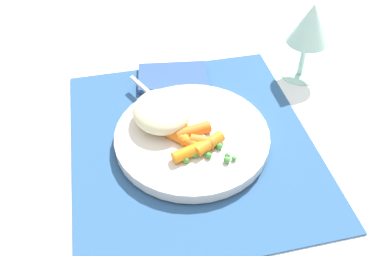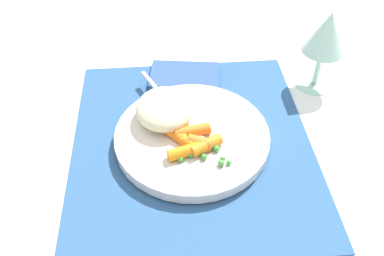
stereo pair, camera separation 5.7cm
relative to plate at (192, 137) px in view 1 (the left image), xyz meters
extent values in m
plane|color=white|center=(0.00, 0.00, -0.01)|extent=(2.40, 2.40, 0.00)
cube|color=#2D5684|center=(0.00, 0.00, -0.01)|extent=(0.40, 0.36, 0.01)
cylinder|color=silver|center=(0.00, 0.00, 0.00)|extent=(0.23, 0.23, 0.02)
ellipsoid|color=beige|center=(-0.04, -0.04, 0.03)|extent=(0.10, 0.09, 0.04)
cylinder|color=orange|center=(0.04, 0.02, 0.02)|extent=(0.04, 0.05, 0.02)
cylinder|color=orange|center=(0.04, -0.01, 0.02)|extent=(0.03, 0.05, 0.02)
cylinder|color=orange|center=(0.01, -0.02, 0.02)|extent=(0.05, 0.05, 0.01)
cylinder|color=orange|center=(0.00, -0.01, 0.02)|extent=(0.05, 0.02, 0.01)
cylinder|color=orange|center=(0.01, 0.00, 0.02)|extent=(0.03, 0.06, 0.02)
cylinder|color=orange|center=(0.03, 0.01, 0.02)|extent=(0.03, 0.04, 0.02)
sphere|color=#58B33B|center=(0.04, 0.01, 0.01)|extent=(0.01, 0.01, 0.01)
sphere|color=green|center=(0.07, 0.05, 0.01)|extent=(0.01, 0.01, 0.01)
sphere|color=green|center=(0.04, 0.03, 0.01)|extent=(0.01, 0.01, 0.01)
sphere|color=green|center=(0.02, -0.01, 0.01)|extent=(0.01, 0.01, 0.01)
sphere|color=#4C9C30|center=(0.05, -0.02, 0.01)|extent=(0.01, 0.01, 0.01)
sphere|color=green|center=(0.00, 0.01, 0.01)|extent=(0.01, 0.01, 0.01)
sphere|color=#589245|center=(-0.01, -0.01, 0.01)|extent=(0.01, 0.01, 0.01)
sphere|color=#3F9034|center=(0.01, -0.02, 0.01)|extent=(0.01, 0.01, 0.01)
sphere|color=green|center=(0.00, 0.02, 0.01)|extent=(0.01, 0.01, 0.01)
sphere|color=#458C40|center=(0.06, 0.04, 0.01)|extent=(0.01, 0.01, 0.01)
sphere|color=green|center=(0.05, -0.01, 0.01)|extent=(0.01, 0.01, 0.01)
sphere|color=green|center=(0.05, 0.01, 0.01)|extent=(0.01, 0.01, 0.01)
sphere|color=#4C9740|center=(0.07, 0.03, 0.01)|extent=(0.01, 0.01, 0.01)
cube|color=silver|center=(0.01, 0.01, 0.01)|extent=(0.05, 0.03, 0.01)
cube|color=silver|center=(-0.08, -0.04, 0.01)|extent=(0.14, 0.07, 0.01)
cylinder|color=#B2E0CC|center=(-0.13, 0.23, -0.01)|extent=(0.07, 0.07, 0.00)
cylinder|color=#B2E0CC|center=(-0.13, 0.23, 0.02)|extent=(0.01, 0.01, 0.07)
cone|color=#B2E0CC|center=(-0.13, 0.23, 0.09)|extent=(0.07, 0.07, 0.07)
cube|color=#33518C|center=(-0.16, 0.00, 0.00)|extent=(0.09, 0.13, 0.01)
camera|label=1|loc=(0.42, -0.09, 0.44)|focal=38.21mm
camera|label=2|loc=(0.43, -0.04, 0.44)|focal=38.21mm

